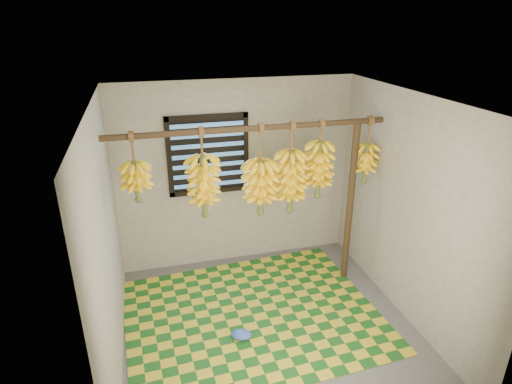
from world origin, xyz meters
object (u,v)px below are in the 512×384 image
object	(u,v)px
plastic_bag	(241,335)
banana_bunch_e	(319,170)
banana_bunch_a	(136,182)
banana_bunch_f	(366,163)
woven_mat	(252,315)
support_post	(350,204)
banana_bunch_c	(261,188)
banana_bunch_b	(204,187)
banana_bunch_d	(290,182)

from	to	relation	value
plastic_bag	banana_bunch_e	distance (m)	1.96
banana_bunch_a	banana_bunch_f	bearing A→B (deg)	-0.00
woven_mat	banana_bunch_e	bearing A→B (deg)	26.74
support_post	banana_bunch_c	distance (m)	1.16
banana_bunch_b	banana_bunch_d	size ratio (longest dim) A/B	0.94
banana_bunch_a	banana_bunch_e	world-z (taller)	same
plastic_bag	banana_bunch_f	bearing A→B (deg)	24.92
banana_bunch_b	banana_bunch_d	world-z (taller)	same
woven_mat	banana_bunch_b	world-z (taller)	banana_bunch_b
banana_bunch_d	banana_bunch_b	bearing A→B (deg)	180.00
plastic_bag	banana_bunch_b	xyz separation A→B (m)	(-0.20, 0.78, 1.36)
banana_bunch_b	banana_bunch_f	distance (m)	1.88
support_post	banana_bunch_d	size ratio (longest dim) A/B	1.91
plastic_bag	banana_bunch_d	size ratio (longest dim) A/B	0.21
banana_bunch_e	support_post	bearing A→B (deg)	-0.00
woven_mat	banana_bunch_e	distance (m)	1.78
support_post	banana_bunch_f	distance (m)	0.52
banana_bunch_c	banana_bunch_f	xyz separation A→B (m)	(1.26, 0.00, 0.17)
banana_bunch_d	support_post	bearing A→B (deg)	0.00
support_post	banana_bunch_d	xyz separation A→B (m)	(-0.76, -0.00, 0.37)
banana_bunch_a	banana_bunch_d	world-z (taller)	same
plastic_bag	banana_bunch_d	distance (m)	1.71
banana_bunch_a	banana_bunch_c	world-z (taller)	same
plastic_bag	banana_bunch_a	xyz separation A→B (m)	(-0.88, 0.78, 1.48)
plastic_bag	banana_bunch_f	xyz separation A→B (m)	(1.68, 0.78, 1.45)
banana_bunch_e	banana_bunch_a	bearing A→B (deg)	180.00
support_post	plastic_bag	xyz separation A→B (m)	(-1.53, -0.78, -0.95)
support_post	banana_bunch_d	distance (m)	0.85
banana_bunch_a	banana_bunch_d	size ratio (longest dim) A/B	0.70
support_post	banana_bunch_b	distance (m)	1.78
banana_bunch_a	banana_bunch_c	xyz separation A→B (m)	(1.30, -0.00, -0.20)
support_post	banana_bunch_b	xyz separation A→B (m)	(-1.73, -0.00, 0.41)
banana_bunch_d	banana_bunch_f	size ratio (longest dim) A/B	1.32
support_post	banana_bunch_a	distance (m)	2.46
woven_mat	banana_bunch_c	world-z (taller)	banana_bunch_c
support_post	banana_bunch_b	bearing A→B (deg)	-180.00
banana_bunch_d	banana_bunch_c	bearing A→B (deg)	180.00
banana_bunch_b	banana_bunch_e	size ratio (longest dim) A/B	1.09
support_post	banana_bunch_f	world-z (taller)	banana_bunch_f
woven_mat	banana_bunch_c	bearing A→B (deg)	64.42
woven_mat	banana_bunch_a	bearing A→B (deg)	157.44
banana_bunch_a	banana_bunch_b	bearing A→B (deg)	-0.00
banana_bunch_b	support_post	bearing A→B (deg)	0.00
banana_bunch_d	banana_bunch_e	xyz separation A→B (m)	(0.33, 0.00, 0.11)
banana_bunch_c	banana_bunch_e	size ratio (longest dim) A/B	1.14
banana_bunch_c	banana_bunch_f	size ratio (longest dim) A/B	1.30
banana_bunch_c	banana_bunch_f	world-z (taller)	same
banana_bunch_d	banana_bunch_e	bearing A→B (deg)	0.00
woven_mat	banana_bunch_a	distance (m)	1.93
woven_mat	banana_bunch_f	world-z (taller)	banana_bunch_f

